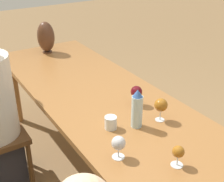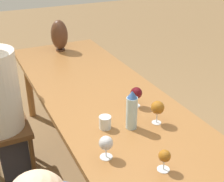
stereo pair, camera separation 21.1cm
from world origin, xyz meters
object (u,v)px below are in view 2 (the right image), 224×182
(water_bottle, at_px, (132,110))
(wine_glass_4, at_px, (158,108))
(vase, at_px, (59,35))
(water_tumbler, at_px, (105,122))
(wine_glass_1, at_px, (136,93))
(wine_glass_5, at_px, (164,157))
(wine_glass_0, at_px, (106,143))

(water_bottle, distance_m, wine_glass_4, 0.17)
(vase, relative_size, wine_glass_4, 2.05)
(water_bottle, bearing_deg, wine_glass_4, -97.47)
(water_tumbler, bearing_deg, wine_glass_1, -62.66)
(water_bottle, distance_m, water_tumbler, 0.18)
(vase, distance_m, wine_glass_1, 1.33)
(vase, height_order, wine_glass_4, vase)
(water_bottle, xyz_separation_m, vase, (1.54, -0.03, 0.04))
(wine_glass_4, bearing_deg, wine_glass_5, 151.52)
(wine_glass_0, relative_size, wine_glass_4, 0.85)
(water_bottle, relative_size, water_tumbler, 3.15)
(wine_glass_0, xyz_separation_m, wine_glass_4, (0.17, -0.42, 0.02))
(water_bottle, bearing_deg, wine_glass_1, -35.58)
(water_bottle, bearing_deg, vase, -1.28)
(wine_glass_4, height_order, wine_glass_5, wine_glass_4)
(wine_glass_0, distance_m, wine_glass_5, 0.30)
(wine_glass_0, bearing_deg, vase, -9.53)
(vase, distance_m, wine_glass_0, 1.75)
(water_bottle, height_order, wine_glass_4, water_bottle)
(vase, height_order, wine_glass_1, vase)
(vase, bearing_deg, wine_glass_5, 177.84)
(water_bottle, xyz_separation_m, wine_glass_0, (-0.19, 0.26, -0.03))
(water_tumbler, height_order, vase, vase)
(water_tumbler, bearing_deg, water_bottle, -113.67)
(wine_glass_1, bearing_deg, water_bottle, 144.42)
(wine_glass_0, height_order, wine_glass_5, wine_glass_0)
(vase, relative_size, wine_glass_0, 2.41)
(wine_glass_1, height_order, wine_glass_4, wine_glass_4)
(wine_glass_0, relative_size, wine_glass_1, 0.93)
(vase, bearing_deg, water_bottle, 178.72)
(wine_glass_0, height_order, wine_glass_4, wine_glass_4)
(water_tumbler, relative_size, wine_glass_5, 0.68)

